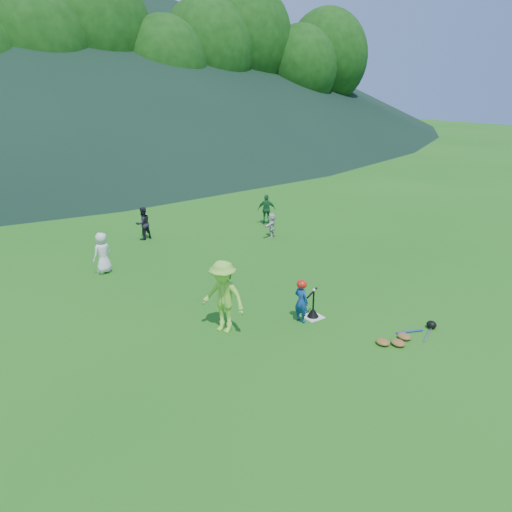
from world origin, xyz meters
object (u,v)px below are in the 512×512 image
Objects in this scene: equipment_pile at (405,336)px; fielder_d at (272,225)px; batting_tee at (313,312)px; home_plate at (313,317)px; fielder_c at (267,209)px; fielder_b at (143,223)px; adult_coach at (223,297)px; fielder_a at (102,253)px; batter_child at (301,301)px.

fielder_d is at bearing 74.91° from equipment_pile.
batting_tee is at bearing 29.49° from fielder_d.
home_plate is 0.36× the size of fielder_c.
fielder_d is (4.08, -2.48, -0.14)m from fielder_b.
fielder_c is at bearing 112.92° from adult_coach.
adult_coach is 0.97× the size of equipment_pile.
adult_coach is 2.40m from batting_tee.
fielder_a is at bearing 46.25° from fielder_c.
fielder_a reaches higher than equipment_pile.
equipment_pile is at bearing -158.02° from batter_child.
home_plate is at bearing 0.00° from batting_tee.
adult_coach is at bearing 12.36° from fielder_d.
fielder_b is 1.31× the size of fielder_d.
fielder_d is at bearing 160.87° from fielder_a.
fielder_c reaches higher than batting_tee.
adult_coach is 1.40× the size of fielder_c.
fielder_d is (-0.90, -1.57, -0.16)m from fielder_c.
adult_coach reaches higher than fielder_b.
fielder_c is at bearing 172.86° from fielder_a.
batter_child is 0.59× the size of equipment_pile.
fielder_a is at bearing -32.34° from fielder_d.
fielder_c is at bearing -152.57° from fielder_d.
batting_tee is at bearing 98.80° from fielder_a.
fielder_a is 1.87× the size of batting_tee.
fielder_b reaches higher than equipment_pile.
batter_child is 7.04m from fielder_d.
equipment_pile is (3.18, -2.71, -0.81)m from adult_coach.
batter_child is 2.52m from equipment_pile.
adult_coach is 1.43× the size of fielder_b.
home_plate is 0.66× the size of batting_tee.
batter_child is 0.86× the size of fielder_c.
fielder_c is at bearing 157.19° from fielder_b.
batter_child is at bearing 26.67° from fielder_d.
fielder_b is (1.29, 7.89, -0.26)m from adult_coach.
batting_tee is (0.00, 0.00, 0.12)m from home_plate.
equipment_pile is at bearing 42.06° from fielder_d.
equipment_pile is at bearing 24.42° from adult_coach.
fielder_b reaches higher than home_plate.
adult_coach reaches higher than batter_child.
batter_child reaches higher than fielder_d.
home_plate is at bearing -102.34° from batter_child.
fielder_c is at bearing 72.34° from equipment_pile.
batting_tee is (2.19, -0.66, -0.74)m from adult_coach.
fielder_a reaches higher than fielder_b.
home_plate is 0.42× the size of batter_child.
fielder_b is at bearing 96.02° from batting_tee.
fielder_b reaches higher than batting_tee.
fielder_c reaches higher than batter_child.
fielder_d is 0.52× the size of equipment_pile.
fielder_d is (5.37, 5.41, -0.41)m from adult_coach.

